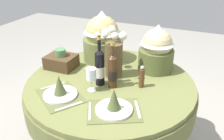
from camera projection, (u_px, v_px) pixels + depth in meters
name	position (u px, v px, depth m)	size (l,w,h in m)	color
dining_table	(110.00, 95.00, 1.96)	(1.35, 1.35, 0.74)	olive
place_setting_left	(60.00, 90.00, 1.69)	(0.43, 0.41, 0.16)	brown
place_setting_right	(114.00, 105.00, 1.53)	(0.42, 0.39, 0.16)	brown
flower_vase	(113.00, 55.00, 1.90)	(0.25, 0.22, 0.41)	brown
wine_bottle_left	(100.00, 67.00, 1.79)	(0.07, 0.07, 0.39)	black
wine_bottle_centre	(112.00, 71.00, 1.76)	(0.07, 0.07, 0.36)	#422814
wine_glass_left	(91.00, 75.00, 1.72)	(0.07, 0.07, 0.18)	silver
pepper_mill	(142.00, 77.00, 1.79)	(0.04, 0.04, 0.18)	brown
gift_tub_back_left	(102.00, 35.00, 2.16)	(0.35, 0.35, 0.46)	olive
gift_tub_back_right	(157.00, 47.00, 1.99)	(0.30, 0.30, 0.39)	#566033
woven_basket_side_left	(61.00, 61.00, 2.09)	(0.25, 0.20, 0.17)	#47331E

